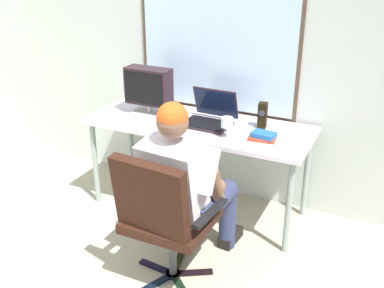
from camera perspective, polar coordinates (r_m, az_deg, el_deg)
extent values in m
cube|color=#BAC3BC|center=(3.77, 3.42, 12.51)|extent=(5.33, 0.06, 2.62)
cube|color=#4C3828|center=(3.73, 3.12, 13.04)|extent=(1.35, 0.01, 1.22)
cube|color=silver|center=(3.72, 3.10, 13.03)|extent=(1.29, 0.02, 1.16)
cylinder|color=gray|center=(3.90, -11.79, -2.33)|extent=(0.04, 0.04, 0.72)
cylinder|color=gray|center=(3.28, 11.77, -7.68)|extent=(0.04, 0.04, 0.72)
cylinder|color=gray|center=(4.31, -7.51, 0.53)|extent=(0.04, 0.04, 0.72)
cylinder|color=gray|center=(3.75, 13.88, -3.66)|extent=(0.04, 0.04, 0.72)
cube|color=silver|center=(3.58, 0.81, 2.31)|extent=(1.74, 0.67, 0.03)
cube|color=black|center=(3.26, -4.36, -14.87)|extent=(0.27, 0.07, 0.02)
cube|color=black|center=(3.14, -4.30, -16.64)|extent=(0.15, 0.26, 0.02)
cube|color=black|center=(3.11, -1.42, -17.09)|extent=(0.23, 0.21, 0.02)
cube|color=black|center=(3.21, 0.11, -15.53)|extent=(0.25, 0.17, 0.02)
cube|color=black|center=(3.30, -1.73, -14.24)|extent=(0.10, 0.27, 0.02)
cylinder|color=black|center=(3.20, -2.34, -15.65)|extent=(0.10, 0.10, 0.02)
cylinder|color=#3F3F44|center=(3.07, -2.41, -12.61)|extent=(0.05, 0.05, 0.40)
cube|color=black|center=(2.95, -2.48, -9.14)|extent=(0.50, 0.50, 0.06)
cube|color=black|center=(2.66, -5.21, -6.67)|extent=(0.49, 0.16, 0.46)
cube|color=black|center=(2.76, 2.27, -8.45)|extent=(0.08, 0.36, 0.02)
cube|color=black|center=(3.02, -6.89, -5.58)|extent=(0.08, 0.36, 0.02)
cylinder|color=#2B3353|center=(3.05, 2.62, -7.27)|extent=(0.19, 0.46, 0.15)
cylinder|color=#2B3353|center=(3.34, 4.38, -9.03)|extent=(0.12, 0.12, 0.47)
cube|color=black|center=(3.50, 4.73, -11.27)|extent=(0.12, 0.25, 0.08)
cylinder|color=#2B3353|center=(3.19, -2.47, -5.76)|extent=(0.19, 0.46, 0.15)
cylinder|color=#2B3353|center=(3.47, -0.38, -7.60)|extent=(0.12, 0.12, 0.47)
cube|color=black|center=(3.62, 0.12, -9.83)|extent=(0.12, 0.25, 0.08)
cube|color=silver|center=(2.83, -2.29, -4.25)|extent=(0.41, 0.33, 0.51)
sphere|color=brown|center=(2.68, -2.42, 2.65)|extent=(0.19, 0.19, 0.19)
sphere|color=#D54E19|center=(2.67, -2.43, 3.25)|extent=(0.19, 0.19, 0.19)
cylinder|color=silver|center=(2.73, 2.14, -3.30)|extent=(0.11, 0.20, 0.29)
cylinder|color=brown|center=(2.86, 2.95, -5.06)|extent=(0.09, 0.17, 0.27)
sphere|color=brown|center=(2.91, 3.31, -5.19)|extent=(0.09, 0.09, 0.09)
cylinder|color=silver|center=(2.94, -5.40, -1.30)|extent=(0.11, 0.19, 0.29)
cylinder|color=brown|center=(3.07, -3.83, -1.14)|extent=(0.09, 0.14, 0.27)
sphere|color=brown|center=(3.11, -2.92, 0.55)|extent=(0.09, 0.09, 0.09)
cube|color=beige|center=(3.79, -5.22, 3.85)|extent=(0.26, 0.21, 0.02)
cylinder|color=beige|center=(3.77, -5.25, 4.49)|extent=(0.04, 0.04, 0.07)
cube|color=black|center=(3.72, -5.35, 7.12)|extent=(0.37, 0.15, 0.29)
cube|color=black|center=(3.65, -5.98, 6.79)|extent=(0.33, 0.01, 0.25)
cube|color=black|center=(3.53, 1.76, 2.41)|extent=(0.37, 0.27, 0.02)
cube|color=black|center=(3.53, 1.76, 2.56)|extent=(0.34, 0.24, 0.00)
cube|color=black|center=(3.63, 2.93, 5.11)|extent=(0.36, 0.10, 0.24)
cube|color=#0F1933|center=(3.62, 2.88, 5.03)|extent=(0.34, 0.09, 0.21)
cylinder|color=silver|center=(3.32, 4.26, 0.85)|extent=(0.07, 0.07, 0.00)
cylinder|color=silver|center=(3.31, 4.29, 1.50)|extent=(0.01, 0.01, 0.08)
cylinder|color=silver|center=(3.28, 4.32, 2.68)|extent=(0.09, 0.09, 0.07)
cylinder|color=#600514|center=(3.29, 4.31, 2.30)|extent=(0.08, 0.08, 0.02)
cube|color=black|center=(3.50, 8.65, 3.51)|extent=(0.07, 0.07, 0.20)
cylinder|color=#333338|center=(3.45, 8.57, 3.77)|extent=(0.05, 0.01, 0.04)
cube|color=#B33920|center=(3.31, 8.64, 0.75)|extent=(0.20, 0.15, 0.02)
cube|color=#1E5393|center=(3.30, 8.78, 1.15)|extent=(0.17, 0.13, 0.03)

